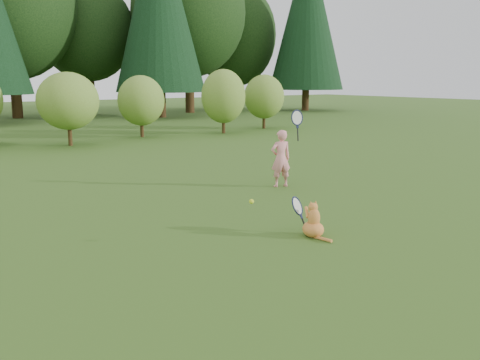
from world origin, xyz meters
TOP-DOWN VIEW (x-y plane):
  - ground at (0.00, 0.00)m, footprint 100.00×100.00m
  - shrub_row at (0.00, 13.00)m, footprint 28.00×3.00m
  - child at (2.59, 2.67)m, footprint 0.71×0.43m
  - cat at (0.63, -0.45)m, footprint 0.51×0.82m
  - tennis_ball at (-0.37, -0.29)m, footprint 0.07×0.07m

SIDE VIEW (x-z plane):
  - ground at x=0.00m, z-range 0.00..0.00m
  - cat at x=0.63m, z-range -0.08..0.62m
  - tennis_ball at x=-0.37m, z-range 0.60..0.67m
  - child at x=2.59m, z-range -0.28..1.56m
  - shrub_row at x=0.00m, z-range 0.00..2.80m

